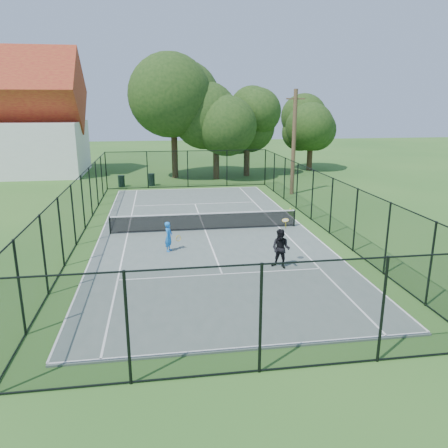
{
  "coord_description": "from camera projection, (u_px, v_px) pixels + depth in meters",
  "views": [
    {
      "loc": [
        -2.37,
        -22.58,
        6.7
      ],
      "look_at": [
        0.59,
        -3.0,
        1.2
      ],
      "focal_mm": 35.0,
      "sensor_mm": 36.0,
      "label": 1
    }
  ],
  "objects": [
    {
      "name": "tree_far_right",
      "position": [
        311.0,
        130.0,
        44.05
      ],
      "size": [
        5.0,
        5.0,
        6.61
      ],
      "color": "#332114",
      "rests_on": "ground"
    },
    {
      "name": "tennis_net",
      "position": [
        205.0,
        221.0,
        23.49
      ],
      "size": [
        10.08,
        0.08,
        0.95
      ],
      "color": "black",
      "rests_on": "tennis_court"
    },
    {
      "name": "tennis_court",
      "position": [
        205.0,
        231.0,
        23.64
      ],
      "size": [
        11.0,
        24.0,
        0.06
      ],
      "primitive_type": "cube",
      "color": "#515F58",
      "rests_on": "ground"
    },
    {
      "name": "utility_pole",
      "position": [
        294.0,
        142.0,
        32.28
      ],
      "size": [
        1.4,
        0.3,
        7.69
      ],
      "color": "#4C3823",
      "rests_on": "ground"
    },
    {
      "name": "tree_near_left",
      "position": [
        173.0,
        110.0,
        38.91
      ],
      "size": [
        7.61,
        7.61,
        9.93
      ],
      "color": "#332114",
      "rests_on": "ground"
    },
    {
      "name": "player_black",
      "position": [
        281.0,
        249.0,
        18.02
      ],
      "size": [
        1.02,
        0.98,
        2.44
      ],
      "color": "black",
      "rests_on": "tennis_court"
    },
    {
      "name": "ground",
      "position": [
        205.0,
        231.0,
        23.65
      ],
      "size": [
        120.0,
        120.0,
        0.0
      ],
      "primitive_type": "plane",
      "color": "#2D5E20"
    },
    {
      "name": "trash_bin_right",
      "position": [
        151.0,
        180.0,
        36.5
      ],
      "size": [
        0.58,
        0.58,
        1.03
      ],
      "color": "black",
      "rests_on": "ground"
    },
    {
      "name": "fence",
      "position": [
        205.0,
        204.0,
        23.25
      ],
      "size": [
        13.1,
        26.1,
        3.0
      ],
      "color": "black",
      "rests_on": "ground"
    },
    {
      "name": "tree_near_mid",
      "position": [
        216.0,
        124.0,
        38.61
      ],
      "size": [
        6.14,
        6.14,
        8.02
      ],
      "color": "#332114",
      "rests_on": "ground"
    },
    {
      "name": "player_blue",
      "position": [
        169.0,
        237.0,
        20.1
      ],
      "size": [
        0.83,
        0.6,
        1.4
      ],
      "color": "blue",
      "rests_on": "tennis_court"
    },
    {
      "name": "tree_near_right",
      "position": [
        247.0,
        124.0,
        40.43
      ],
      "size": [
        5.46,
        5.46,
        7.53
      ],
      "color": "#332114",
      "rests_on": "ground"
    },
    {
      "name": "trash_bin_left",
      "position": [
        121.0,
        181.0,
        36.04
      ],
      "size": [
        0.58,
        0.58,
        0.94
      ],
      "color": "black",
      "rests_on": "ground"
    }
  ]
}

